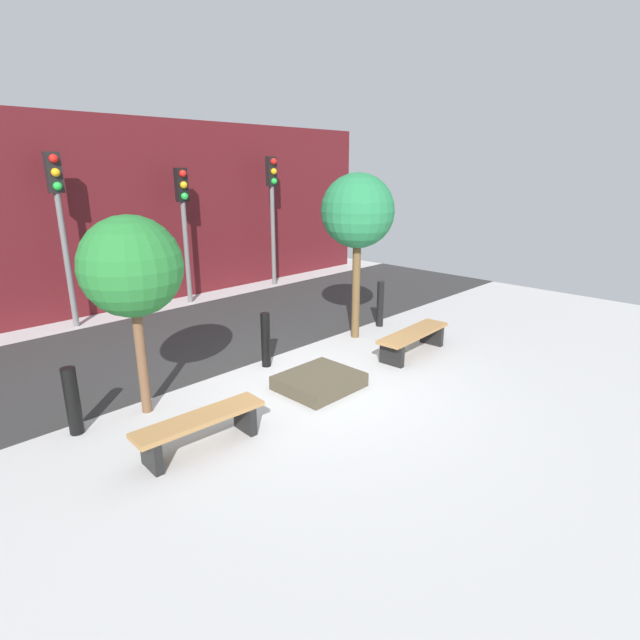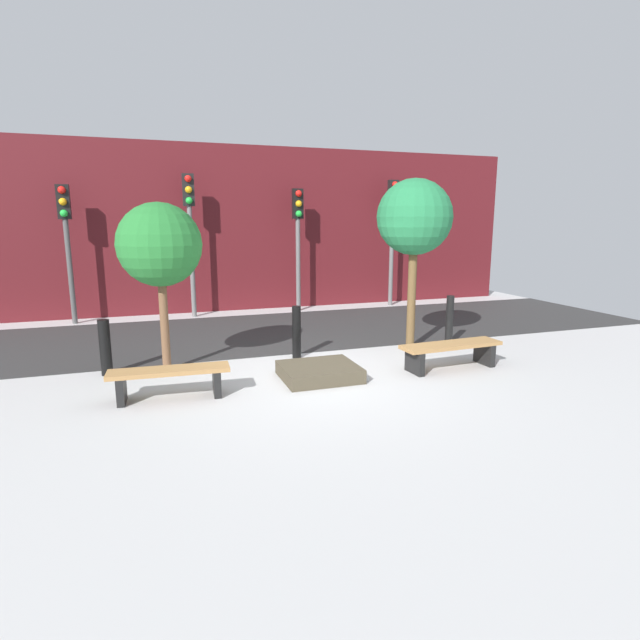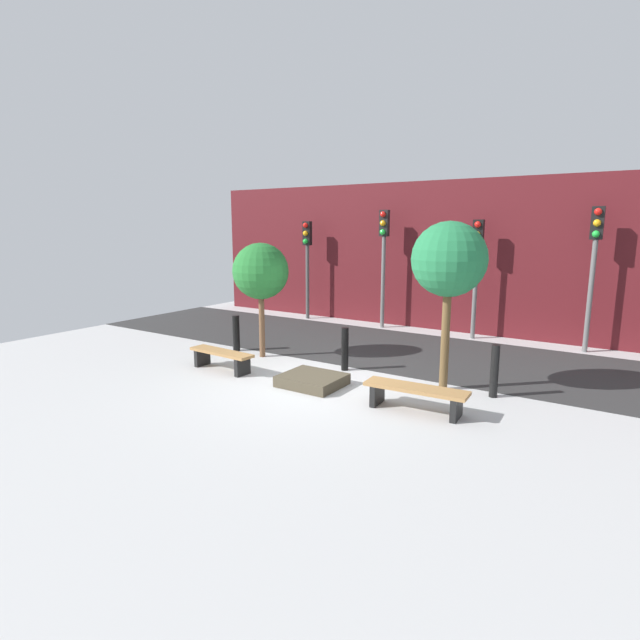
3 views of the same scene
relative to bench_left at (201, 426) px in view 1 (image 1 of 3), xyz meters
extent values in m
plane|color=#B3B3B3|center=(2.24, 0.26, -0.31)|extent=(18.00, 18.00, 0.00)
cube|color=#2E2E2E|center=(2.24, 3.78, -0.30)|extent=(18.00, 4.12, 0.01)
cube|color=#511419|center=(2.24, 6.98, 1.89)|extent=(16.20, 0.50, 4.40)
cube|color=black|center=(-0.63, 0.04, -0.12)|extent=(0.12, 0.39, 0.37)
cube|color=black|center=(0.63, -0.04, -0.12)|extent=(0.12, 0.39, 0.37)
cube|color=#9E7242|center=(0.00, 0.00, 0.09)|extent=(1.64, 0.48, 0.06)
cube|color=black|center=(3.79, -0.04, -0.12)|extent=(0.12, 0.45, 0.37)
cube|color=black|center=(5.18, 0.04, -0.12)|extent=(0.12, 0.45, 0.37)
cube|color=#9E7242|center=(4.48, 0.00, 0.10)|extent=(1.78, 0.54, 0.06)
cube|color=#473F30|center=(2.24, 0.20, -0.20)|extent=(1.17, 1.01, 0.21)
cylinder|color=brown|center=(0.00, 1.38, 0.54)|extent=(0.14, 0.14, 1.69)
sphere|color=#236C2D|center=(0.00, 1.38, 1.75)|extent=(1.32, 1.32, 1.32)
cylinder|color=brown|center=(4.48, 1.38, 0.75)|extent=(0.16, 0.16, 2.11)
sphere|color=#237343|center=(4.48, 1.38, 2.18)|extent=(1.39, 1.39, 1.39)
cylinder|color=black|center=(-0.92, 1.47, 0.14)|extent=(0.18, 0.18, 0.90)
cylinder|color=black|center=(2.24, 1.47, 0.16)|extent=(0.16, 0.16, 0.94)
cylinder|color=black|center=(5.40, 1.47, 0.18)|extent=(0.15, 0.15, 0.98)
cylinder|color=slate|center=(0.84, 6.14, 1.47)|extent=(0.12, 0.12, 3.56)
cube|color=black|center=(0.84, 6.14, 2.86)|extent=(0.28, 0.16, 0.78)
sphere|color=red|center=(0.84, 6.03, 3.12)|extent=(0.17, 0.17, 0.17)
sphere|color=orange|center=(0.84, 6.03, 2.86)|extent=(0.17, 0.17, 0.17)
sphere|color=green|center=(0.84, 6.03, 2.60)|extent=(0.17, 0.17, 0.17)
cylinder|color=#5F5F5F|center=(3.64, 6.14, 1.32)|extent=(0.12, 0.12, 3.26)
cube|color=black|center=(3.64, 6.14, 2.56)|extent=(0.28, 0.16, 0.78)
sphere|color=red|center=(3.64, 6.03, 2.82)|extent=(0.17, 0.17, 0.17)
sphere|color=orange|center=(3.64, 6.03, 2.56)|extent=(0.17, 0.17, 0.17)
sphere|color=green|center=(3.64, 6.03, 2.30)|extent=(0.17, 0.17, 0.17)
cylinder|color=#606060|center=(6.44, 6.14, 1.47)|extent=(0.12, 0.12, 3.55)
cube|color=black|center=(6.44, 6.14, 2.85)|extent=(0.28, 0.16, 0.78)
sphere|color=red|center=(6.44, 6.03, 3.11)|extent=(0.17, 0.17, 0.17)
sphere|color=orange|center=(6.44, 6.03, 2.85)|extent=(0.17, 0.17, 0.17)
sphere|color=green|center=(6.44, 6.03, 2.59)|extent=(0.17, 0.17, 0.17)
camera|label=1|loc=(-2.82, -4.75, 2.96)|focal=28.00mm
camera|label=2|loc=(-0.15, -6.89, 2.11)|focal=28.00mm
camera|label=3|loc=(7.52, -7.60, 2.78)|focal=28.00mm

